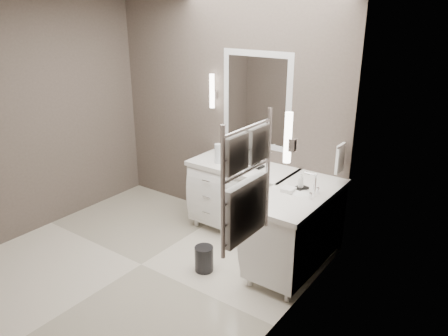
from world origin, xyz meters
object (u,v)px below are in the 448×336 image
Objects in this scene: vanity_back at (242,194)px; vanity_right at (297,225)px; towel_ladder at (246,189)px; waste_bin at (204,259)px.

vanity_back and vanity_right have the same top height.
towel_ladder is (1.10, -1.63, 0.91)m from vanity_back.
vanity_back is at bearing 99.40° from waste_bin.
waste_bin is at bearing -140.73° from vanity_right.
vanity_right reaches higher than waste_bin.
towel_ladder is 3.37× the size of waste_bin.
waste_bin is (-0.72, -0.59, -0.35)m from vanity_right.
vanity_back reaches higher than waste_bin.
towel_ladder is at bearing -80.16° from vanity_right.
vanity_back is 2.16m from towel_ladder.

